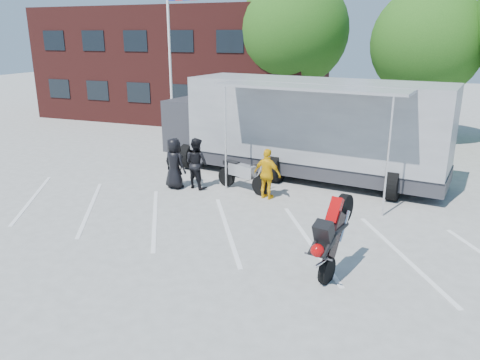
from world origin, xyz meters
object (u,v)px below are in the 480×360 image
Objects in this scene: spectator_leather_a at (174,163)px; spectator_hivis at (267,174)px; stunt_bike_rider at (338,270)px; flagpole at (174,41)px; transporter_truck at (300,176)px; spectator_leather_b at (174,166)px; spectator_leather_c at (196,163)px; tree_left at (294,31)px; tree_mid at (427,43)px; parked_motorcycle at (243,190)px.

spectator_hivis is at bearing -161.89° from spectator_leather_a.
flagpole is at bearing 147.14° from stunt_bike_rider.
transporter_truck is 5.06m from spectator_leather_a.
stunt_bike_rider is 1.28× the size of spectator_leather_b.
spectator_leather_c is at bearing -131.17° from transporter_truck.
spectator_leather_b is 0.89× the size of spectator_leather_c.
tree_left is 11.07m from transporter_truck.
spectator_hivis is at bearing -112.19° from tree_mid.
spectator_leather_b is at bearing 40.54° from spectator_leather_c.
stunt_bike_rider is at bearing -95.15° from tree_mid.
stunt_bike_rider is 1.21× the size of spectator_hivis.
spectator_leather_b is (-8.02, -11.21, -4.12)m from tree_mid.
tree_mid is 4.16× the size of spectator_leather_a.
spectator_hivis is (3.48, 0.10, -0.06)m from spectator_leather_a.
spectator_leather_a is (-6.63, 4.16, 0.92)m from stunt_bike_rider.
spectator_leather_b is 3.49m from spectator_hivis.
spectator_leather_a is at bearing 171.24° from spectator_leather_b.
tree_left is 13.13m from spectator_leather_b.
parked_motorcycle is (5.66, -5.60, -5.05)m from flagpole.
spectator_hivis is (3.48, 0.10, 0.04)m from spectator_leather_b.
parked_motorcycle is at bearing -113.17° from transporter_truck.
tree_mid is 14.35m from spectator_leather_a.
spectator_hivis reaches higher than stunt_bike_rider.
flagpole reaches higher than transporter_truck.
spectator_hivis is at bearing 140.08° from stunt_bike_rider.
spectator_leather_c is at bearing 8.65° from spectator_hivis.
tree_left is 12.77m from spectator_leather_c.
stunt_bike_rider is at bearing 139.60° from spectator_hivis.
transporter_truck is (2.89, -9.12, -5.57)m from tree_left.
spectator_leather_a is 0.79m from spectator_leather_c.
spectator_leather_c is 2.76m from spectator_hivis.
spectator_leather_b is (3.23, -6.21, -4.23)m from flagpole.
spectator_leather_a is 1.12× the size of spectator_leather_b.
spectator_leather_a is at bearing 161.48° from stunt_bike_rider.
flagpole is 4.87× the size of spectator_leather_b.
flagpole reaches higher than spectator_leather_b.
parked_motorcycle is at bearing -174.15° from spectator_leather_b.
flagpole is 15.17m from stunt_bike_rider.
stunt_bike_rider is 7.87m from spectator_leather_b.
spectator_leather_c is (-5.90, 4.47, 0.92)m from stunt_bike_rider.
transporter_truck is 6.41× the size of spectator_leather_a.
tree_mid is 3.66× the size of stunt_bike_rider.
transporter_truck is 6.83× the size of spectator_hivis.
parked_motorcycle is at bearing 145.01° from stunt_bike_rider.
transporter_truck is at bearing -72.40° from tree_left.
tree_mid is 13.71m from spectator_leather_c.
flagpole is 1.04× the size of tree_mid.
flagpole is 8.21m from spectator_leather_c.
spectator_leather_c reaches higher than stunt_bike_rider.
stunt_bike_rider is 7.46m from spectator_leather_c.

